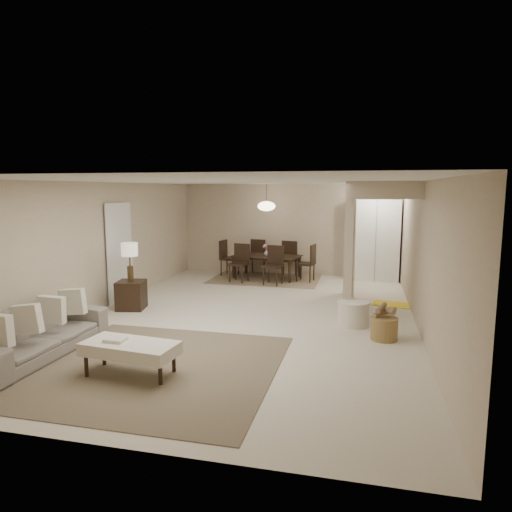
% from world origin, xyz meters
% --- Properties ---
extents(floor, '(9.00, 9.00, 0.00)m').
position_xyz_m(floor, '(0.00, 0.00, 0.00)').
color(floor, beige).
rests_on(floor, ground).
extents(ceiling, '(9.00, 9.00, 0.00)m').
position_xyz_m(ceiling, '(0.00, 0.00, 2.50)').
color(ceiling, white).
rests_on(ceiling, back_wall).
extents(back_wall, '(6.00, 0.00, 6.00)m').
position_xyz_m(back_wall, '(0.00, 4.50, 1.25)').
color(back_wall, '#BBA98D').
rests_on(back_wall, floor).
extents(left_wall, '(0.00, 9.00, 9.00)m').
position_xyz_m(left_wall, '(-3.00, 0.00, 1.25)').
color(left_wall, '#BBA98D').
rests_on(left_wall, floor).
extents(right_wall, '(0.00, 9.00, 9.00)m').
position_xyz_m(right_wall, '(3.00, 0.00, 1.25)').
color(right_wall, '#BBA98D').
rests_on(right_wall, floor).
extents(partition, '(0.15, 2.50, 2.50)m').
position_xyz_m(partition, '(1.80, 1.25, 1.25)').
color(partition, '#BBA98D').
rests_on(partition, floor).
extents(doorway, '(0.04, 0.90, 2.04)m').
position_xyz_m(doorway, '(-2.97, 0.60, 1.02)').
color(doorway, black).
rests_on(doorway, floor).
extents(pantry_cabinet, '(1.20, 0.55, 2.10)m').
position_xyz_m(pantry_cabinet, '(2.35, 4.15, 1.05)').
color(pantry_cabinet, white).
rests_on(pantry_cabinet, floor).
extents(flush_light, '(0.44, 0.44, 0.05)m').
position_xyz_m(flush_light, '(2.30, 3.20, 2.46)').
color(flush_light, white).
rests_on(flush_light, ceiling).
extents(living_rug, '(3.20, 3.20, 0.01)m').
position_xyz_m(living_rug, '(-0.60, -2.65, 0.01)').
color(living_rug, brown).
rests_on(living_rug, floor).
extents(sofa, '(2.31, 0.93, 0.67)m').
position_xyz_m(sofa, '(-2.45, -2.65, 0.34)').
color(sofa, gray).
rests_on(sofa, floor).
extents(ottoman_bench, '(1.27, 0.68, 0.44)m').
position_xyz_m(ottoman_bench, '(-0.80, -2.95, 0.35)').
color(ottoman_bench, silver).
rests_on(ottoman_bench, living_rug).
extents(side_table, '(0.61, 0.61, 0.57)m').
position_xyz_m(side_table, '(-2.40, 0.02, 0.28)').
color(side_table, black).
rests_on(side_table, floor).
extents(table_lamp, '(0.32, 0.32, 0.76)m').
position_xyz_m(table_lamp, '(-2.40, 0.02, 1.13)').
color(table_lamp, '#4C3B20').
rests_on(table_lamp, side_table).
extents(round_pouf, '(0.55, 0.55, 0.43)m').
position_xyz_m(round_pouf, '(1.92, -0.10, 0.21)').
color(round_pouf, silver).
rests_on(round_pouf, floor).
extents(wicker_basket, '(0.51, 0.51, 0.36)m').
position_xyz_m(wicker_basket, '(2.42, -0.76, 0.18)').
color(wicker_basket, brown).
rests_on(wicker_basket, floor).
extents(dining_rug, '(2.80, 2.10, 0.01)m').
position_xyz_m(dining_rug, '(-0.45, 3.70, 0.01)').
color(dining_rug, '#897155').
rests_on(dining_rug, floor).
extents(dining_table, '(1.88, 1.26, 0.61)m').
position_xyz_m(dining_table, '(-0.45, 3.70, 0.31)').
color(dining_table, black).
rests_on(dining_table, dining_rug).
extents(dining_chairs, '(2.64, 2.09, 0.97)m').
position_xyz_m(dining_chairs, '(-0.45, 3.70, 0.49)').
color(dining_chairs, black).
rests_on(dining_chairs, dining_rug).
extents(vase, '(0.17, 0.17, 0.14)m').
position_xyz_m(vase, '(-0.45, 3.70, 0.68)').
color(vase, silver).
rests_on(vase, dining_table).
extents(yellow_mat, '(0.94, 0.69, 0.01)m').
position_xyz_m(yellow_mat, '(2.70, 1.57, 0.01)').
color(yellow_mat, yellow).
rests_on(yellow_mat, floor).
extents(pendant_light, '(0.46, 0.46, 0.71)m').
position_xyz_m(pendant_light, '(-0.45, 3.70, 1.92)').
color(pendant_light, '#4C3B20').
rests_on(pendant_light, ceiling).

